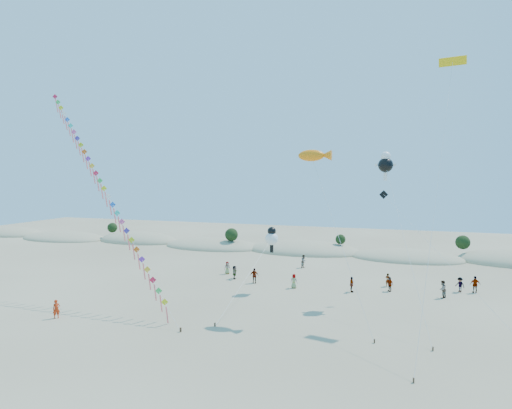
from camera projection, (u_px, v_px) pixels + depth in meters
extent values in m
plane|color=gray|center=(156.00, 369.00, 27.52)|extent=(160.00, 160.00, 0.00)
ellipsoid|color=gray|center=(8.00, 234.00, 90.81)|extent=(17.00, 9.35, 3.20)
ellipsoid|color=#183714|center=(8.00, 230.00, 90.75)|extent=(13.60, 6.12, 0.68)
ellipsoid|color=gray|center=(64.00, 239.00, 84.46)|extent=(18.00, 9.90, 2.80)
ellipsoid|color=#183714|center=(64.00, 235.00, 84.41)|extent=(14.40, 6.48, 0.72)
ellipsoid|color=gray|center=(139.00, 241.00, 81.14)|extent=(16.00, 8.80, 3.60)
ellipsoid|color=#183714|center=(139.00, 236.00, 81.07)|extent=(12.80, 5.76, 0.64)
ellipsoid|color=gray|center=(213.00, 247.00, 74.78)|extent=(17.60, 9.68, 3.00)
ellipsoid|color=#183714|center=(213.00, 242.00, 74.73)|extent=(14.08, 6.34, 0.70)
ellipsoid|color=gray|center=(303.00, 251.00, 70.42)|extent=(19.00, 10.45, 3.40)
ellipsoid|color=#183714|center=(303.00, 246.00, 70.36)|extent=(15.20, 6.84, 0.76)
ellipsoid|color=gray|center=(406.00, 259.00, 64.07)|extent=(16.40, 9.02, 2.80)
ellipsoid|color=#183714|center=(406.00, 254.00, 64.01)|extent=(13.12, 5.90, 0.66)
sphere|color=black|center=(112.00, 228.00, 83.05)|extent=(1.90, 1.90, 1.90)
sphere|color=black|center=(231.00, 235.00, 72.22)|extent=(2.20, 2.20, 2.20)
sphere|color=black|center=(340.00, 239.00, 68.48)|extent=(1.60, 1.60, 1.60)
sphere|color=black|center=(463.00, 242.00, 64.14)|extent=(2.10, 2.10, 2.10)
cube|color=#3F2D1E|center=(181.00, 330.00, 34.00)|extent=(0.12, 0.12, 0.35)
cylinder|color=silver|center=(105.00, 190.00, 42.63)|extent=(23.14, 12.11, 21.93)
cube|color=yellow|center=(165.00, 302.00, 35.53)|extent=(1.15, 0.45, 1.21)
cube|color=#FF6B74|center=(167.00, 315.00, 35.60)|extent=(0.19, 0.45, 1.55)
cube|color=green|center=(159.00, 291.00, 36.14)|extent=(1.15, 0.45, 1.21)
cube|color=#FF6B74|center=(161.00, 304.00, 36.20)|extent=(0.19, 0.45, 1.55)
cube|color=red|center=(153.00, 280.00, 36.74)|extent=(1.15, 0.45, 1.21)
cube|color=#FF6B74|center=(155.00, 293.00, 36.81)|extent=(0.19, 0.45, 1.55)
cube|color=yellow|center=(147.00, 269.00, 37.35)|extent=(1.15, 0.45, 1.21)
cube|color=#FF6B74|center=(150.00, 282.00, 37.41)|extent=(0.19, 0.45, 1.55)
cube|color=purple|center=(142.00, 259.00, 37.95)|extent=(1.15, 0.45, 1.21)
cube|color=#FF6B74|center=(144.00, 272.00, 38.01)|extent=(0.19, 0.45, 1.55)
cube|color=#DB5612|center=(137.00, 249.00, 38.55)|extent=(1.15, 0.45, 1.21)
cube|color=#FF6B74|center=(139.00, 262.00, 38.62)|extent=(0.19, 0.45, 1.55)
cube|color=#B5CB17|center=(132.00, 240.00, 39.16)|extent=(1.15, 0.45, 1.21)
cube|color=#FF6B74|center=(134.00, 252.00, 39.22)|extent=(0.19, 0.45, 1.55)
cube|color=#3B279D|center=(127.00, 231.00, 39.76)|extent=(1.15, 0.45, 1.21)
cube|color=#FF6B74|center=(129.00, 242.00, 39.83)|extent=(0.19, 0.45, 1.55)
cube|color=#F04C91|center=(122.00, 222.00, 40.37)|extent=(1.15, 0.45, 1.21)
cube|color=#FF6B74|center=(124.00, 233.00, 40.43)|extent=(0.19, 0.45, 1.55)
cube|color=#1BCBB4|center=(117.00, 213.00, 40.97)|extent=(1.15, 0.45, 1.21)
cube|color=#FF6B74|center=(119.00, 224.00, 41.04)|extent=(0.19, 0.45, 1.55)
cube|color=blue|center=(113.00, 205.00, 41.58)|extent=(1.15, 0.45, 1.21)
cube|color=#FF6B74|center=(115.00, 216.00, 41.64)|extent=(0.19, 0.45, 1.55)
cube|color=white|center=(108.00, 196.00, 42.18)|extent=(1.15, 0.45, 1.21)
cube|color=#FF6B74|center=(110.00, 207.00, 42.25)|extent=(0.19, 0.45, 1.55)
cube|color=yellow|center=(104.00, 188.00, 42.79)|extent=(1.15, 0.45, 1.21)
cube|color=#FF6B74|center=(106.00, 199.00, 42.85)|extent=(0.19, 0.45, 1.55)
cube|color=green|center=(100.00, 181.00, 43.39)|extent=(1.15, 0.45, 1.21)
cube|color=#FF6B74|center=(102.00, 191.00, 43.46)|extent=(0.19, 0.45, 1.55)
cube|color=red|center=(96.00, 173.00, 44.00)|extent=(1.15, 0.45, 1.21)
cube|color=#FF6B74|center=(98.00, 184.00, 44.06)|extent=(0.19, 0.45, 1.55)
cube|color=yellow|center=(92.00, 166.00, 44.60)|extent=(1.15, 0.45, 1.21)
cube|color=#FF6B74|center=(94.00, 176.00, 44.66)|extent=(0.19, 0.45, 1.55)
cube|color=purple|center=(88.00, 159.00, 45.20)|extent=(1.15, 0.45, 1.21)
cube|color=#FF6B74|center=(90.00, 169.00, 45.27)|extent=(0.19, 0.45, 1.55)
cube|color=#DB5612|center=(84.00, 152.00, 45.81)|extent=(1.15, 0.45, 1.21)
cube|color=#FF6B74|center=(86.00, 162.00, 45.87)|extent=(0.19, 0.45, 1.55)
cube|color=#B5CB17|center=(81.00, 145.00, 46.41)|extent=(1.15, 0.45, 1.21)
cube|color=#FF6B74|center=(83.00, 155.00, 46.48)|extent=(0.19, 0.45, 1.55)
cube|color=#3B279D|center=(77.00, 138.00, 47.02)|extent=(1.15, 0.45, 1.21)
cube|color=#FF6B74|center=(79.00, 148.00, 47.08)|extent=(0.19, 0.45, 1.55)
cube|color=#F04C91|center=(74.00, 132.00, 47.62)|extent=(1.15, 0.45, 1.21)
cube|color=#FF6B74|center=(76.00, 142.00, 47.69)|extent=(0.19, 0.45, 1.55)
cube|color=#1BCBB4|center=(71.00, 126.00, 48.23)|extent=(1.15, 0.45, 1.21)
cube|color=#FF6B74|center=(72.00, 135.00, 48.29)|extent=(0.19, 0.45, 1.55)
cube|color=blue|center=(67.00, 120.00, 48.83)|extent=(1.15, 0.45, 1.21)
cube|color=#FF6B74|center=(69.00, 129.00, 48.90)|extent=(0.19, 0.45, 1.55)
cube|color=white|center=(64.00, 114.00, 49.44)|extent=(1.15, 0.45, 1.21)
cube|color=#FF6B74|center=(66.00, 123.00, 49.50)|extent=(0.19, 0.45, 1.55)
cube|color=yellow|center=(61.00, 108.00, 50.04)|extent=(1.15, 0.45, 1.21)
cube|color=#FF6B74|center=(63.00, 117.00, 50.11)|extent=(0.19, 0.45, 1.55)
cube|color=green|center=(58.00, 102.00, 50.65)|extent=(1.15, 0.45, 1.21)
cube|color=#FF6B74|center=(60.00, 111.00, 50.71)|extent=(0.19, 0.45, 1.55)
cube|color=red|center=(55.00, 97.00, 51.25)|extent=(1.15, 0.45, 1.21)
cube|color=#FF6B74|center=(57.00, 106.00, 51.31)|extent=(0.19, 0.45, 1.55)
cube|color=#3F2D1E|center=(374.00, 341.00, 31.72)|extent=(0.10, 0.10, 0.30)
cylinder|color=silver|center=(340.00, 240.00, 35.05)|extent=(6.07, 6.04, 14.25)
ellipsoid|color=orange|center=(311.00, 155.00, 38.37)|extent=(2.38, 1.05, 1.05)
cone|color=orange|center=(326.00, 155.00, 37.95)|extent=(0.95, 0.95, 0.95)
cube|color=#3F2D1E|center=(215.00, 325.00, 35.24)|extent=(0.10, 0.10, 0.30)
cylinder|color=silver|center=(247.00, 277.00, 40.54)|extent=(1.39, 12.05, 5.70)
sphere|color=white|center=(272.00, 239.00, 45.84)|extent=(1.37, 1.37, 1.37)
sphere|color=black|center=(272.00, 231.00, 45.78)|extent=(0.91, 0.91, 0.91)
cube|color=black|center=(272.00, 249.00, 45.91)|extent=(0.35, 0.18, 0.80)
cube|color=#3F2D1E|center=(433.00, 349.00, 30.31)|extent=(0.10, 0.10, 0.30)
cylinder|color=silver|center=(405.00, 243.00, 36.20)|extent=(3.82, 12.15, 13.49)
sphere|color=black|center=(386.00, 165.00, 42.09)|extent=(1.44, 1.44, 1.44)
sphere|color=white|center=(386.00, 156.00, 42.03)|extent=(0.94, 0.94, 0.94)
cube|color=white|center=(385.00, 176.00, 42.17)|extent=(0.35, 0.18, 0.80)
cube|color=white|center=(378.00, 165.00, 42.31)|extent=(0.60, 0.15, 0.25)
cube|color=white|center=(393.00, 165.00, 41.87)|extent=(0.60, 0.15, 0.25)
cube|color=#3F2D1E|center=(414.00, 380.00, 25.63)|extent=(0.10, 0.10, 0.30)
cylinder|color=silver|center=(437.00, 190.00, 32.08)|extent=(3.35, 16.33, 22.74)
cube|color=#EBB60C|center=(453.00, 61.00, 38.52)|extent=(2.35, 0.96, 0.83)
cube|color=black|center=(453.00, 61.00, 38.54)|extent=(2.27, 0.58, 0.19)
cylinder|color=silver|center=(443.00, 258.00, 37.40)|extent=(10.46, 9.60, 10.54)
cube|color=black|center=(384.00, 195.00, 43.21)|extent=(0.88, 0.26, 0.90)
imported|color=red|center=(56.00, 309.00, 37.22)|extent=(0.67, 0.71, 1.63)
imported|color=slate|center=(235.00, 272.00, 51.47)|extent=(0.82, 1.55, 1.60)
imported|color=slate|center=(294.00, 281.00, 47.24)|extent=(0.80, 0.55, 1.57)
imported|color=slate|center=(254.00, 276.00, 49.42)|extent=(1.09, 0.63, 1.75)
imported|color=slate|center=(390.00, 284.00, 45.88)|extent=(0.95, 0.90, 1.57)
imported|color=slate|center=(352.00, 285.00, 45.59)|extent=(0.55, 1.02, 1.65)
imported|color=slate|center=(388.00, 280.00, 47.95)|extent=(0.64, 0.53, 1.49)
imported|color=slate|center=(442.00, 289.00, 43.41)|extent=(1.05, 1.10, 1.79)
imported|color=slate|center=(227.00, 268.00, 54.07)|extent=(0.92, 0.82, 1.57)
imported|color=slate|center=(475.00, 285.00, 45.30)|extent=(1.11, 0.60, 1.80)
imported|color=slate|center=(460.00, 285.00, 45.63)|extent=(1.17, 1.11, 1.59)
imported|color=slate|center=(304.00, 261.00, 57.74)|extent=(0.90, 1.02, 1.74)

